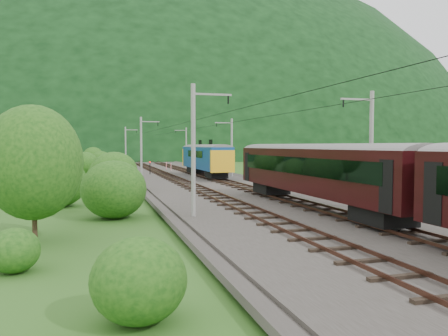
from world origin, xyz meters
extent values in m
plane|color=#264C17|center=(0.00, 0.00, 0.00)|extent=(600.00, 600.00, 0.00)
cube|color=#38332D|center=(0.00, 10.00, 0.15)|extent=(14.00, 220.00, 0.30)
cube|color=#533023|center=(-3.12, 10.00, 0.49)|extent=(0.08, 220.00, 0.15)
cube|color=#533023|center=(-1.68, 10.00, 0.49)|extent=(0.08, 220.00, 0.15)
cube|color=black|center=(-2.40, 10.00, 0.36)|extent=(2.40, 220.00, 0.12)
cube|color=#533023|center=(1.68, 10.00, 0.49)|extent=(0.08, 220.00, 0.15)
cube|color=#533023|center=(3.12, 10.00, 0.49)|extent=(0.08, 220.00, 0.15)
cube|color=black|center=(2.40, 10.00, 0.36)|extent=(2.40, 220.00, 0.12)
cylinder|color=gray|center=(-6.20, 0.00, 4.30)|extent=(0.28, 0.28, 8.00)
cube|color=gray|center=(-5.00, 0.00, 7.70)|extent=(2.40, 0.12, 0.12)
cylinder|color=black|center=(-4.00, 0.00, 7.40)|extent=(0.10, 0.10, 0.50)
cylinder|color=gray|center=(-6.20, 32.00, 4.30)|extent=(0.28, 0.28, 8.00)
cube|color=gray|center=(-5.00, 32.00, 7.70)|extent=(2.40, 0.12, 0.12)
cylinder|color=black|center=(-4.00, 32.00, 7.40)|extent=(0.10, 0.10, 0.50)
cylinder|color=gray|center=(-6.20, 64.00, 4.30)|extent=(0.28, 0.28, 8.00)
cube|color=gray|center=(-5.00, 64.00, 7.70)|extent=(2.40, 0.12, 0.12)
cylinder|color=black|center=(-4.00, 64.00, 7.40)|extent=(0.10, 0.10, 0.50)
cylinder|color=gray|center=(-6.20, 96.00, 4.30)|extent=(0.28, 0.28, 8.00)
cube|color=gray|center=(-5.00, 96.00, 7.70)|extent=(2.40, 0.12, 0.12)
cylinder|color=black|center=(-4.00, 96.00, 7.40)|extent=(0.10, 0.10, 0.50)
cylinder|color=gray|center=(-6.20, 128.00, 4.30)|extent=(0.28, 0.28, 8.00)
cube|color=gray|center=(-5.00, 128.00, 7.70)|extent=(2.40, 0.12, 0.12)
cylinder|color=black|center=(-4.00, 128.00, 7.40)|extent=(0.10, 0.10, 0.50)
cylinder|color=gray|center=(6.20, 0.00, 4.30)|extent=(0.28, 0.28, 8.00)
cube|color=gray|center=(5.00, 0.00, 7.70)|extent=(2.40, 0.12, 0.12)
cylinder|color=black|center=(4.00, 0.00, 7.40)|extent=(0.10, 0.10, 0.50)
cylinder|color=gray|center=(6.20, 32.00, 4.30)|extent=(0.28, 0.28, 8.00)
cube|color=gray|center=(5.00, 32.00, 7.70)|extent=(2.40, 0.12, 0.12)
cylinder|color=black|center=(4.00, 32.00, 7.40)|extent=(0.10, 0.10, 0.50)
cylinder|color=gray|center=(6.20, 64.00, 4.30)|extent=(0.28, 0.28, 8.00)
cube|color=gray|center=(5.00, 64.00, 7.70)|extent=(2.40, 0.12, 0.12)
cylinder|color=black|center=(4.00, 64.00, 7.40)|extent=(0.10, 0.10, 0.50)
cylinder|color=gray|center=(6.20, 96.00, 4.30)|extent=(0.28, 0.28, 8.00)
cube|color=gray|center=(5.00, 96.00, 7.70)|extent=(2.40, 0.12, 0.12)
cylinder|color=black|center=(4.00, 96.00, 7.40)|extent=(0.10, 0.10, 0.50)
cylinder|color=gray|center=(6.20, 128.00, 4.30)|extent=(0.28, 0.28, 8.00)
cube|color=gray|center=(5.00, 128.00, 7.70)|extent=(2.40, 0.12, 0.12)
cylinder|color=black|center=(4.00, 128.00, 7.40)|extent=(0.10, 0.10, 0.50)
cylinder|color=black|center=(-2.40, 10.00, 7.10)|extent=(0.03, 198.00, 0.03)
cylinder|color=black|center=(2.40, 10.00, 7.10)|extent=(0.03, 198.00, 0.03)
ellipsoid|color=black|center=(0.00, 260.00, 0.00)|extent=(504.00, 360.00, 244.00)
cube|color=black|center=(2.40, 1.01, 2.91)|extent=(2.83, 21.48, 2.93)
cylinder|color=slate|center=(2.40, 1.01, 4.23)|extent=(2.83, 21.37, 2.83)
cube|color=black|center=(0.96, 1.01, 3.26)|extent=(0.05, 18.90, 1.12)
cube|color=black|center=(3.84, 1.01, 3.26)|extent=(0.05, 18.90, 1.12)
cube|color=black|center=(2.40, -6.51, 1.01)|extent=(2.15, 3.12, 0.88)
cube|color=black|center=(2.40, 8.52, 1.01)|extent=(2.15, 3.12, 0.88)
cube|color=navy|center=(2.40, 32.04, 2.91)|extent=(2.83, 17.57, 2.93)
cylinder|color=slate|center=(2.40, 32.04, 4.23)|extent=(2.83, 17.48, 2.83)
cube|color=black|center=(0.96, 32.04, 3.26)|extent=(0.05, 15.46, 1.12)
cube|color=black|center=(3.84, 32.04, 3.26)|extent=(0.05, 15.46, 1.12)
cube|color=black|center=(2.40, 25.89, 1.01)|extent=(2.15, 3.12, 0.88)
cube|color=black|center=(2.40, 38.19, 1.01)|extent=(2.15, 3.12, 0.88)
cube|color=yellow|center=(2.40, 40.62, 2.72)|extent=(2.89, 0.50, 2.64)
cube|color=yellow|center=(2.40, 23.45, 2.72)|extent=(2.89, 0.50, 2.64)
cube|color=black|center=(2.40, 35.04, 4.91)|extent=(0.08, 1.60, 0.88)
cylinder|color=red|center=(-0.07, 50.57, 0.99)|extent=(0.15, 0.15, 1.39)
cylinder|color=red|center=(0.26, 47.56, 0.95)|extent=(0.14, 0.14, 1.31)
cylinder|color=black|center=(-4.25, 39.23, 1.19)|extent=(0.12, 0.12, 1.77)
sphere|color=red|center=(-4.25, 39.23, 2.12)|extent=(0.21, 0.21, 0.21)
ellipsoid|color=#164312|center=(-10.80, -14.48, 1.13)|extent=(2.51, 2.51, 2.26)
ellipsoid|color=#164312|center=(-14.72, -8.69, 0.82)|extent=(1.82, 1.82, 1.64)
ellipsoid|color=#164312|center=(-10.79, 2.39, 1.84)|extent=(4.08, 4.08, 3.67)
ellipsoid|color=#164312|center=(-14.57, 8.88, 1.86)|extent=(4.13, 4.13, 3.72)
ellipsoid|color=#164312|center=(-10.20, 17.16, 2.00)|extent=(4.44, 4.44, 4.00)
ellipsoid|color=#164312|center=(-11.21, 26.50, 1.46)|extent=(3.24, 3.24, 2.91)
ellipsoid|color=#164312|center=(-15.08, 33.92, 1.03)|extent=(2.30, 2.30, 2.07)
ellipsoid|color=#164312|center=(-13.53, 42.35, 1.82)|extent=(4.05, 4.05, 3.64)
ellipsoid|color=#164312|center=(-10.80, 52.82, 1.40)|extent=(3.11, 3.11, 2.80)
ellipsoid|color=#164312|center=(-11.01, 60.40, 1.75)|extent=(3.88, 3.88, 3.50)
ellipsoid|color=#164312|center=(-14.64, 70.15, 1.54)|extent=(3.41, 3.41, 3.07)
ellipsoid|color=#164312|center=(-12.60, 79.97, 2.09)|extent=(4.65, 4.65, 4.18)
ellipsoid|color=#164312|center=(-15.38, 86.79, 1.18)|extent=(2.62, 2.62, 2.36)
ellipsoid|color=#164312|center=(-10.31, 95.57, 1.81)|extent=(4.02, 4.02, 3.62)
cylinder|color=black|center=(-14.69, -3.41, 1.78)|extent=(0.24, 0.24, 3.55)
ellipsoid|color=#164312|center=(-14.69, -3.41, 3.80)|extent=(4.56, 4.56, 5.48)
cylinder|color=black|center=(-18.00, 24.82, 1.55)|extent=(0.24, 0.24, 3.09)
ellipsoid|color=#164312|center=(-18.00, 24.82, 3.31)|extent=(3.97, 3.97, 4.77)
cylinder|color=black|center=(-17.76, 48.65, 1.61)|extent=(0.24, 0.24, 3.23)
ellipsoid|color=#164312|center=(-17.76, 48.65, 3.46)|extent=(4.15, 4.15, 4.98)
ellipsoid|color=#164312|center=(11.57, 6.53, 1.61)|extent=(3.59, 3.59, 3.23)
ellipsoid|color=#164312|center=(12.20, 34.47, 1.02)|extent=(2.27, 2.27, 2.04)
ellipsoid|color=#164312|center=(12.92, 55.01, 0.78)|extent=(1.73, 1.73, 1.55)
camera|label=1|loc=(-11.80, -25.76, 4.62)|focal=35.00mm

